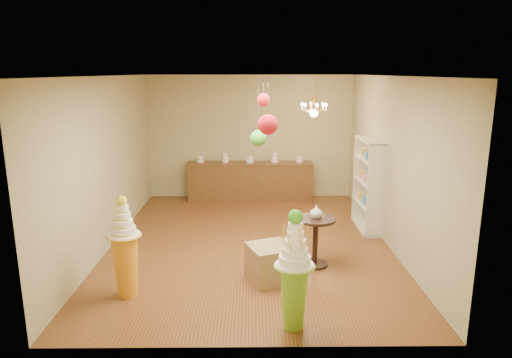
{
  "coord_description": "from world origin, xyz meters",
  "views": [
    {
      "loc": [
        0.04,
        -7.88,
        3.07
      ],
      "look_at": [
        0.12,
        0.0,
        1.21
      ],
      "focal_mm": 32.0,
      "sensor_mm": 36.0,
      "label": 1
    }
  ],
  "objects_px": {
    "sideboard": "(250,180)",
    "round_table": "(315,235)",
    "pedestal_orange": "(126,257)",
    "pedestal_green": "(294,281)"
  },
  "relations": [
    {
      "from": "sideboard",
      "to": "round_table",
      "type": "bearing_deg",
      "value": -75.02
    },
    {
      "from": "sideboard",
      "to": "round_table",
      "type": "distance_m",
      "value": 4.1
    },
    {
      "from": "pedestal_orange",
      "to": "round_table",
      "type": "distance_m",
      "value": 2.94
    },
    {
      "from": "sideboard",
      "to": "round_table",
      "type": "relative_size",
      "value": 3.76
    },
    {
      "from": "pedestal_green",
      "to": "sideboard",
      "type": "relative_size",
      "value": 0.5
    },
    {
      "from": "pedestal_orange",
      "to": "round_table",
      "type": "relative_size",
      "value": 1.8
    },
    {
      "from": "pedestal_green",
      "to": "sideboard",
      "type": "height_order",
      "value": "pedestal_green"
    },
    {
      "from": "pedestal_orange",
      "to": "sideboard",
      "type": "height_order",
      "value": "pedestal_orange"
    },
    {
      "from": "pedestal_green",
      "to": "round_table",
      "type": "relative_size",
      "value": 1.87
    },
    {
      "from": "pedestal_orange",
      "to": "sideboard",
      "type": "distance_m",
      "value": 5.24
    }
  ]
}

